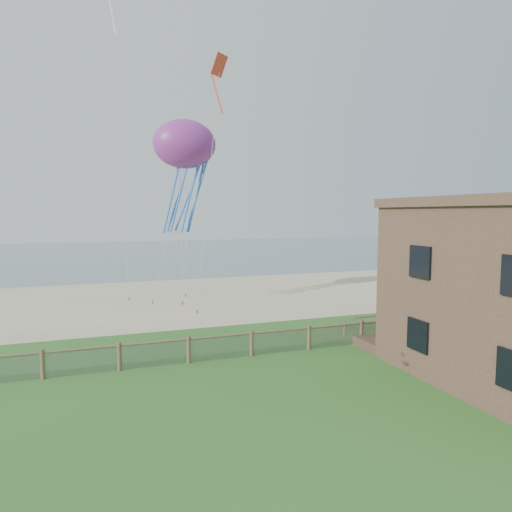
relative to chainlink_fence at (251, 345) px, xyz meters
name	(u,v)px	position (x,y,z in m)	size (l,w,h in m)	color
ground	(307,406)	(0.00, -6.00, -0.55)	(160.00, 160.00, 0.00)	#2C6221
sand_beach	(187,297)	(0.00, 16.00, -0.55)	(72.00, 20.00, 0.02)	tan
ocean	(137,253)	(0.00, 60.00, -0.55)	(160.00, 68.00, 0.02)	slate
chainlink_fence	(251,345)	(0.00, 0.00, 0.00)	(36.20, 0.20, 1.25)	brown
motel_deck	(481,332)	(13.00, -1.00, -0.30)	(15.00, 2.00, 0.50)	brown
picnic_table	(421,360)	(6.36, -4.15, -0.17)	(1.79, 1.35, 0.76)	brown
octopus_kite	(185,175)	(-0.88, 11.35, 8.81)	(3.91, 2.76, 8.04)	#FE3728
kite_white	(112,0)	(-5.30, 12.28, 19.90)	(1.24, 0.70, 3.49)	white
kite_red	(219,81)	(0.16, 6.06, 13.70)	(1.23, 0.70, 3.03)	#F23D2A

